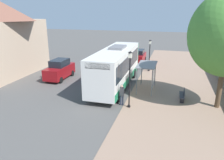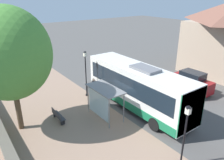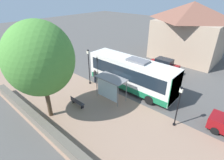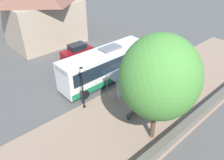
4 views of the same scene
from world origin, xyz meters
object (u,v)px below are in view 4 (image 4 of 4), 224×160
Objects in this scene: bus at (105,65)px; street_lamp_far at (161,52)px; bench at (135,112)px; parked_car_behind_bus at (167,48)px; pedestrian at (82,95)px; street_lamp_near at (82,84)px; bus_shelter at (124,77)px; parked_car_far_lane at (77,52)px; shade_tree at (160,78)px.

bus is 2.74× the size of street_lamp_far.
bench is at bearing 162.79° from bus.
parked_car_behind_bus is (5.81, -12.70, 0.43)m from bench.
street_lamp_near is at bearing 157.37° from pedestrian.
street_lamp_near reaches higher than parked_car_behind_bus.
bus_shelter reaches higher than parked_car_behind_bus.
bus is 3.26× the size of bus_shelter.
bench is 0.41× the size of parked_car_far_lane.
pedestrian reaches higher than bench.
street_lamp_near is at bearing 116.57° from bus.
bus is 9.92m from shade_tree.
bus is 6.10× the size of bench.
street_lamp_far reaches higher than bus_shelter.
bus is 3.21m from bus_shelter.
bench is 9.47m from street_lamp_far.
parked_car_behind_bus is at bearing -124.95° from parked_car_far_lane.
bus_shelter is at bearing -111.43° from pedestrian.
bus is at bearing -5.46° from bus_shelter.
street_lamp_far is 10.81m from parked_car_far_lane.
street_lamp_near is at bearing 149.06° from parked_car_far_lane.
bus_shelter is at bearing -22.51° from shade_tree.
shade_tree reaches higher than bus_shelter.
street_lamp_near is at bearing 88.81° from street_lamp_far.
parked_car_behind_bus is at bearing -65.43° from bench.
parked_car_far_lane is (8.15, -5.00, 0.01)m from pedestrian.
street_lamp_far is (3.80, -8.48, 1.82)m from bench.
street_lamp_near is 7.47m from shade_tree.
street_lamp_near reaches higher than bus.
street_lamp_near is at bearing 32.82° from bench.
parked_car_behind_bus is (-0.50, -10.75, -1.09)m from bus.
bus is at bearing 173.70° from parked_car_far_lane.
bus_shelter is at bearing -27.92° from bench.
pedestrian is at bearing 68.57° from bus_shelter.
parked_car_far_lane is (9.71, -1.02, -1.05)m from bus_shelter.
street_lamp_near reaches higher than bus_shelter.
shade_tree is 2.11× the size of parked_car_behind_bus.
bus is at bearing -17.21° from bench.
bus reaches higher than parked_car_behind_bus.
pedestrian is at bearing 110.89° from bus.
shade_tree reaches higher than bus.
parked_car_far_lane reaches higher than bench.
parked_car_behind_bus is 0.98× the size of parked_car_far_lane.
shade_tree reaches higher than pedestrian.
parked_car_far_lane is at bearing -12.37° from shade_tree.
parked_car_behind_bus is (2.70, -11.05, -1.17)m from bus_shelter.
pedestrian is 0.39× the size of street_lamp_near.
bench is 5.75m from shade_tree.
street_lamp_far is at bearing -147.20° from parked_car_far_lane.
bus is 7.00m from street_lamp_far.
shade_tree is 16.48m from parked_car_behind_bus.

